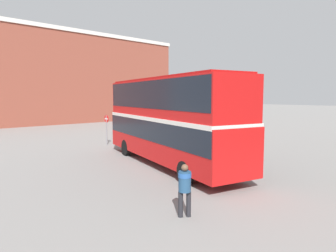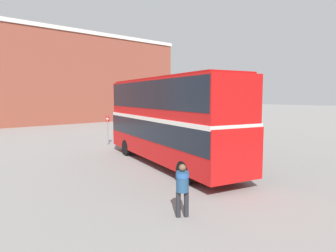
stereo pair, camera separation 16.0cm
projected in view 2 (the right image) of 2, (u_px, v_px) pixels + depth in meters
The scene contains 6 objects.
ground_plane at pixel (165, 160), 17.62m from camera, with size 240.00×240.00×0.00m, color gray.
building_row_left at pixel (63, 78), 44.55m from camera, with size 10.55×34.40×12.82m.
double_decker_bus at pixel (168, 116), 16.33m from camera, with size 11.73×5.20×4.73m.
pedestrian_foreground at pixel (182, 185), 9.24m from camera, with size 0.57×0.57×1.67m.
parked_car_kerb_near at pixel (169, 125), 31.81m from camera, with size 4.39×1.91×1.44m.
no_entry_sign at pixel (108, 125), 23.10m from camera, with size 0.58×0.08×2.32m.
Camera 2 is at (13.04, -11.43, 3.74)m, focal length 32.00 mm.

